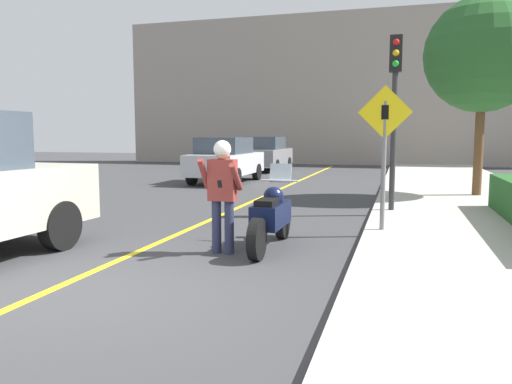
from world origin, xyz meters
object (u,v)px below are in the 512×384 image
(street_tree, at_px, (483,55))
(crossing_sign, at_px, (384,144))
(person_biker, at_px, (222,185))
(parked_car_silver, at_px, (226,159))
(motorcycle, at_px, (271,217))
(parked_car_grey, at_px, (266,154))
(traffic_light, at_px, (395,90))

(street_tree, bearing_deg, crossing_sign, -111.11)
(person_biker, distance_m, street_tree, 9.55)
(street_tree, xyz_separation_m, parked_car_silver, (-8.32, 2.82, -3.03))
(street_tree, relative_size, parked_car_silver, 1.27)
(motorcycle, relative_size, person_biker, 1.30)
(person_biker, relative_size, crossing_sign, 0.68)
(motorcycle, distance_m, crossing_sign, 2.42)
(motorcycle, xyz_separation_m, parked_car_silver, (-4.40, 10.18, 0.36))
(crossing_sign, xyz_separation_m, parked_car_grey, (-6.17, 15.05, -0.75))
(motorcycle, bearing_deg, crossing_sign, 40.98)
(crossing_sign, xyz_separation_m, traffic_light, (0.11, 2.42, 1.11))
(person_biker, relative_size, traffic_light, 0.45)
(traffic_light, bearing_deg, motorcycle, -114.31)
(street_tree, height_order, parked_car_silver, street_tree)
(parked_car_silver, height_order, parked_car_grey, same)
(motorcycle, height_order, person_biker, person_biker)
(motorcycle, height_order, traffic_light, traffic_light)
(person_biker, xyz_separation_m, crossing_sign, (2.22, 1.95, 0.59))
(person_biker, height_order, traffic_light, traffic_light)
(street_tree, relative_size, parked_car_grey, 1.27)
(motorcycle, height_order, parked_car_silver, parked_car_silver)
(parked_car_grey, bearing_deg, crossing_sign, -67.71)
(crossing_sign, relative_size, parked_car_silver, 0.59)
(parked_car_grey, bearing_deg, traffic_light, -63.57)
(crossing_sign, distance_m, street_tree, 6.78)
(motorcycle, distance_m, person_biker, 0.97)
(person_biker, height_order, crossing_sign, crossing_sign)
(crossing_sign, relative_size, street_tree, 0.46)
(motorcycle, distance_m, parked_car_grey, 17.07)
(motorcycle, bearing_deg, parked_car_grey, 105.45)
(person_biker, distance_m, traffic_light, 5.23)
(traffic_light, bearing_deg, crossing_sign, -92.55)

